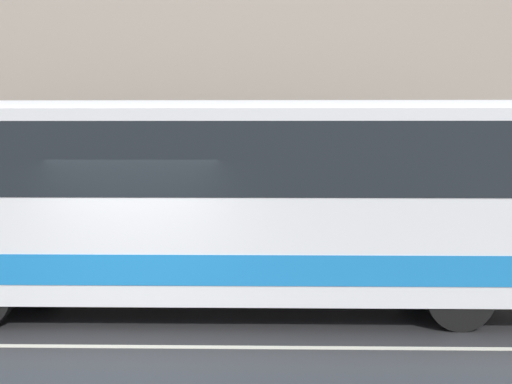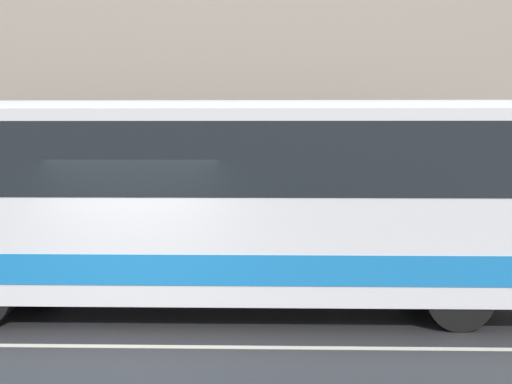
% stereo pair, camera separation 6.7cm
% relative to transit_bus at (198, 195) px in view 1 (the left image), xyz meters
% --- Properties ---
extents(ground_plane, '(60.00, 60.00, 0.00)m').
position_rel_transit_bus_xyz_m(ground_plane, '(-0.84, -2.04, -1.89)').
color(ground_plane, '#2D2D30').
extents(sidewalk, '(60.00, 2.22, 0.17)m').
position_rel_transit_bus_xyz_m(sidewalk, '(-0.84, 3.07, -1.81)').
color(sidewalk, gray).
rests_on(sidewalk, ground_plane).
extents(building_facade, '(60.00, 0.35, 11.78)m').
position_rel_transit_bus_xyz_m(building_facade, '(-0.84, 4.32, 3.80)').
color(building_facade, gray).
rests_on(building_facade, ground_plane).
extents(lane_stripe, '(54.00, 0.14, 0.01)m').
position_rel_transit_bus_xyz_m(lane_stripe, '(-0.84, -2.04, -1.88)').
color(lane_stripe, beige).
rests_on(lane_stripe, ground_plane).
extents(transit_bus, '(11.08, 2.56, 3.35)m').
position_rel_transit_bus_xyz_m(transit_bus, '(0.00, 0.00, 0.00)').
color(transit_bus, silver).
rests_on(transit_bus, ground_plane).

